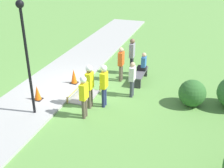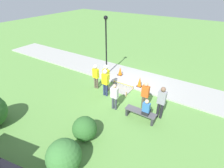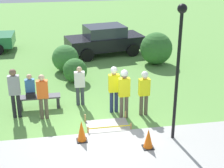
% 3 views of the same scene
% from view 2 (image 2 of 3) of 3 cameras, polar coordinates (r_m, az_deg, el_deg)
% --- Properties ---
extents(ground_plane, '(60.00, 60.00, 0.00)m').
position_cam_2_polar(ground_plane, '(11.96, 5.75, -1.36)').
color(ground_plane, '#5B8E42').
extents(sidewalk, '(28.00, 2.83, 0.10)m').
position_cam_2_polar(sidewalk, '(13.05, 8.64, 1.57)').
color(sidewalk, '#9E9E99').
rests_on(sidewalk, ground_plane).
extents(wet_concrete_patch, '(1.52, 0.96, 0.30)m').
position_cam_2_polar(wet_concrete_patch, '(11.74, 2.58, -1.69)').
color(wet_concrete_patch, gray).
rests_on(wet_concrete_patch, ground_plane).
extents(traffic_cone_near_patch, '(0.34, 0.34, 0.70)m').
position_cam_2_polar(traffic_cone_near_patch, '(11.90, 9.03, 0.70)').
color(traffic_cone_near_patch, black).
rests_on(traffic_cone_near_patch, sidewalk).
extents(traffic_cone_far_patch, '(0.34, 0.34, 0.64)m').
position_cam_2_polar(traffic_cone_far_patch, '(13.28, 2.68, 4.21)').
color(traffic_cone_far_patch, black).
rests_on(traffic_cone_far_patch, sidewalk).
extents(park_bench, '(1.63, 0.44, 0.50)m').
position_cam_2_polar(park_bench, '(9.31, 9.25, -9.50)').
color(park_bench, '#2D2D33').
rests_on(park_bench, ground_plane).
extents(person_seated_on_bench, '(0.36, 0.44, 0.89)m').
position_cam_2_polar(person_seated_on_bench, '(8.88, 11.15, -7.80)').
color(person_seated_on_bench, black).
rests_on(person_seated_on_bench, park_bench).
extents(worker_supervisor, '(0.40, 0.26, 1.82)m').
position_cam_2_polar(worker_supervisor, '(10.61, -2.24, 1.20)').
color(worker_supervisor, navy).
rests_on(worker_supervisor, ground_plane).
extents(worker_assistant, '(0.40, 0.27, 1.86)m').
position_cam_2_polar(worker_assistant, '(11.10, -1.95, 2.76)').
color(worker_assistant, brown).
rests_on(worker_assistant, ground_plane).
extents(worker_trainee, '(0.40, 0.25, 1.72)m').
position_cam_2_polar(worker_trainee, '(11.49, -5.33, 3.10)').
color(worker_trainee, brown).
rests_on(worker_trainee, ground_plane).
extents(bystander_in_orange_shirt, '(0.40, 0.22, 1.71)m').
position_cam_2_polar(bystander_in_orange_shirt, '(9.70, 10.78, -3.30)').
color(bystander_in_orange_shirt, brown).
rests_on(bystander_in_orange_shirt, ground_plane).
extents(bystander_in_gray_shirt, '(0.40, 0.22, 1.60)m').
position_cam_2_polar(bystander_in_gray_shirt, '(9.54, 0.80, -3.79)').
color(bystander_in_gray_shirt, '#383D47').
rests_on(bystander_in_gray_shirt, ground_plane).
extents(bystander_in_white_shirt, '(0.40, 0.25, 1.88)m').
position_cam_2_polar(bystander_in_white_shirt, '(9.18, 15.82, -5.29)').
color(bystander_in_white_shirt, black).
rests_on(bystander_in_white_shirt, ground_plane).
extents(lamppost_near, '(0.28, 0.28, 4.28)m').
position_cam_2_polar(lamppost_near, '(12.53, -1.95, 14.62)').
color(lamppost_near, black).
rests_on(lamppost_near, sidewalk).
extents(shrub_rounded_near, '(1.12, 1.12, 1.12)m').
position_cam_2_polar(shrub_rounded_near, '(8.19, -8.92, -14.16)').
color(shrub_rounded_near, '#2D6028').
rests_on(shrub_rounded_near, ground_plane).
extents(shrub_rounded_mid, '(1.33, 1.33, 1.33)m').
position_cam_2_polar(shrub_rounded_mid, '(7.22, -15.47, -21.81)').
color(shrub_rounded_mid, '#387033').
rests_on(shrub_rounded_mid, ground_plane).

